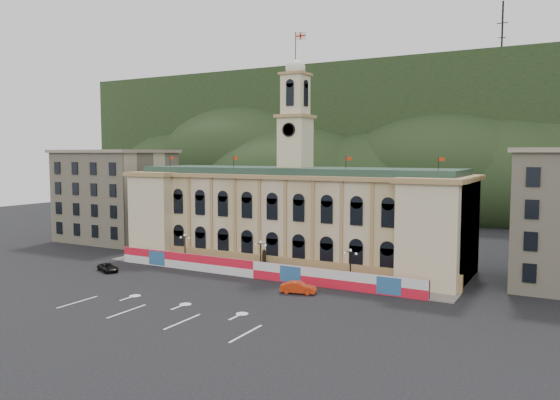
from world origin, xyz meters
The scene contains 13 objects.
ground centered at (0.00, 0.00, 0.00)m, with size 260.00×260.00×0.00m, color black.
lane_markings centered at (0.00, -5.00, 0.00)m, with size 26.00×10.00×0.02m, color white, non-canonical shape.
hill_ridge centered at (0.03, 121.99, 19.48)m, with size 230.00×80.00×64.00m.
city_hall centered at (0.00, 27.63, 7.85)m, with size 56.20×17.60×37.10m.
side_building_left centered at (-43.00, 30.93, 9.33)m, with size 21.00×17.00×18.60m.
hoarding_fence centered at (0.06, 15.07, 1.25)m, with size 50.00×0.44×2.50m.
pavement centered at (0.00, 17.75, 0.08)m, with size 56.00×5.50×0.16m, color slate.
statue centered at (0.00, 18.00, 1.19)m, with size 1.40×1.40×3.72m.
lamp_left centered at (-14.00, 17.00, 3.07)m, with size 1.96×0.44×5.15m.
lamp_center centered at (0.00, 17.00, 3.07)m, with size 1.96×0.44×5.15m.
lamp_right centered at (14.00, 17.00, 3.07)m, with size 1.96×0.44×5.15m.
red_sedan centered at (9.49, 10.46, 0.76)m, with size 4.85×2.71×1.51m, color red.
black_suv centered at (-21.70, 8.13, 0.61)m, with size 4.85×3.64×1.22m, color black.
Camera 1 is at (40.43, -50.72, 17.89)m, focal length 35.00 mm.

